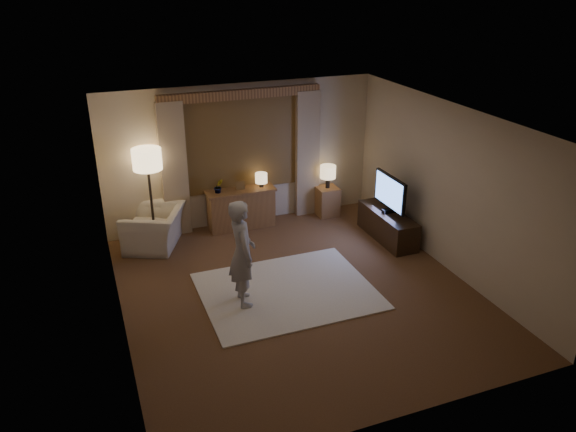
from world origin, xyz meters
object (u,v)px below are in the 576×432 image
tv_stand (387,225)px  person (242,253)px  side_table (327,201)px  sideboard (241,209)px  armchair (154,228)px

tv_stand → person: bearing=-159.8°
side_table → sideboard: bearing=178.3°
person → armchair: bearing=25.1°
armchair → tv_stand: armchair is taller
side_table → person: size_ratio=0.36×
armchair → sideboard: bearing=122.1°
armchair → person: (0.90, -2.28, 0.46)m
tv_stand → side_table: bearing=112.5°
side_table → tv_stand: size_ratio=0.40×
side_table → tv_stand: 1.45m
sideboard → tv_stand: (2.27, -1.39, -0.10)m
armchair → side_table: (3.32, 0.17, -0.06)m
tv_stand → person: size_ratio=0.90×
sideboard → tv_stand: size_ratio=0.86×
side_table → person: 3.48m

